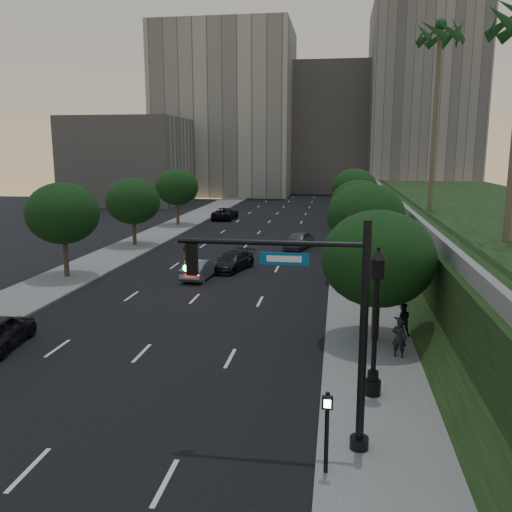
% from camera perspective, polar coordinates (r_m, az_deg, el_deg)
% --- Properties ---
extents(ground, '(160.00, 160.00, 0.00)m').
position_cam_1_polar(ground, '(20.70, -16.91, -14.82)').
color(ground, black).
rests_on(ground, ground).
extents(road_surface, '(16.00, 140.00, 0.02)m').
position_cam_1_polar(road_surface, '(48.27, -1.58, 0.54)').
color(road_surface, black).
rests_on(road_surface, ground).
extents(sidewalk_right, '(4.50, 140.00, 0.15)m').
position_cam_1_polar(sidewalk_right, '(47.55, 10.67, 0.26)').
color(sidewalk_right, slate).
rests_on(sidewalk_right, ground).
extents(sidewalk_left, '(4.50, 140.00, 0.15)m').
position_cam_1_polar(sidewalk_left, '(51.05, -12.98, 0.91)').
color(sidewalk_left, slate).
rests_on(sidewalk_left, ground).
extents(embankment, '(18.00, 90.00, 4.00)m').
position_cam_1_polar(embankment, '(47.22, 25.23, 1.68)').
color(embankment, black).
rests_on(embankment, ground).
extents(parapet_wall, '(0.35, 90.00, 0.70)m').
position_cam_1_polar(parapet_wall, '(45.21, 15.08, 5.00)').
color(parapet_wall, slate).
rests_on(parapet_wall, embankment).
extents(office_block_left, '(26.00, 20.00, 32.00)m').
position_cam_1_polar(office_block_left, '(111.21, -3.14, 14.80)').
color(office_block_left, '#9C9888').
rests_on(office_block_left, ground).
extents(office_block_mid, '(22.00, 18.00, 26.00)m').
position_cam_1_polar(office_block_mid, '(118.79, 7.63, 13.03)').
color(office_block_mid, gray).
rests_on(office_block_mid, ground).
extents(office_block_right, '(20.00, 22.00, 36.00)m').
position_cam_1_polar(office_block_right, '(114.13, 17.04, 15.25)').
color(office_block_right, gray).
rests_on(office_block_right, ground).
extents(office_block_filler, '(18.00, 16.00, 14.00)m').
position_cam_1_polar(office_block_filler, '(93.29, -13.23, 9.69)').
color(office_block_filler, gray).
rests_on(office_block_filler, ground).
extents(tree_right_a, '(5.20, 5.20, 6.24)m').
position_cam_1_polar(tree_right_a, '(25.24, 12.73, -0.26)').
color(tree_right_a, '#38281C').
rests_on(tree_right_a, ground).
extents(tree_right_b, '(5.20, 5.20, 6.74)m').
position_cam_1_polar(tree_right_b, '(37.00, 11.50, 4.13)').
color(tree_right_b, '#38281C').
rests_on(tree_right_b, ground).
extents(tree_right_c, '(5.20, 5.20, 6.24)m').
position_cam_1_polar(tree_right_c, '(49.97, 10.78, 5.36)').
color(tree_right_c, '#38281C').
rests_on(tree_right_c, ground).
extents(tree_right_d, '(5.20, 5.20, 6.74)m').
position_cam_1_polar(tree_right_d, '(63.87, 10.36, 7.04)').
color(tree_right_d, '#38281C').
rests_on(tree_right_d, ground).
extents(tree_right_e, '(5.20, 5.20, 6.24)m').
position_cam_1_polar(tree_right_e, '(78.87, 10.05, 7.44)').
color(tree_right_e, '#38281C').
rests_on(tree_right_e, ground).
extents(tree_left_b, '(5.00, 5.00, 6.71)m').
position_cam_1_polar(tree_left_b, '(39.65, -19.67, 4.25)').
color(tree_left_b, '#38281C').
rests_on(tree_left_b, ground).
extents(tree_left_c, '(5.00, 5.00, 6.34)m').
position_cam_1_polar(tree_left_c, '(51.45, -12.83, 5.64)').
color(tree_left_c, '#38281C').
rests_on(tree_left_c, ground).
extents(tree_left_d, '(5.00, 5.00, 6.71)m').
position_cam_1_polar(tree_left_d, '(64.61, -8.32, 7.20)').
color(tree_left_d, '#38281C').
rests_on(tree_left_d, ground).
extents(palm_far, '(3.20, 3.20, 15.50)m').
position_cam_1_polar(palm_far, '(48.11, 18.83, 21.06)').
color(palm_far, '#4C4233').
rests_on(palm_far, embankment).
extents(traffic_signal_mast, '(5.68, 0.56, 7.00)m').
position_cam_1_polar(traffic_signal_mast, '(15.91, 7.27, -8.12)').
color(traffic_signal_mast, black).
rests_on(traffic_signal_mast, ground).
extents(street_lamp, '(0.64, 0.64, 5.62)m').
position_cam_1_polar(street_lamp, '(19.83, 12.42, -7.53)').
color(street_lamp, black).
rests_on(street_lamp, ground).
extents(pedestrian_signal, '(0.30, 0.33, 2.50)m').
position_cam_1_polar(pedestrian_signal, '(15.45, 7.47, -17.29)').
color(pedestrian_signal, black).
rests_on(pedestrian_signal, ground).
extents(sedan_mid_left, '(1.92, 4.40, 1.41)m').
position_cam_1_polar(sedan_mid_left, '(38.07, -5.89, -1.34)').
color(sedan_mid_left, slate).
rests_on(sedan_mid_left, ground).
extents(sedan_far_left, '(2.79, 5.64, 1.54)m').
position_cam_1_polar(sedan_far_left, '(70.14, -3.27, 4.48)').
color(sedan_far_left, black).
rests_on(sedan_far_left, ground).
extents(sedan_near_right, '(3.19, 5.09, 1.37)m').
position_cam_1_polar(sedan_near_right, '(40.52, -2.53, -0.55)').
color(sedan_near_right, black).
rests_on(sedan_near_right, ground).
extents(sedan_far_right, '(3.01, 4.93, 1.57)m').
position_cam_1_polar(sedan_far_right, '(49.48, 4.53, 1.68)').
color(sedan_far_right, '#4C4E53').
rests_on(sedan_far_right, ground).
extents(pedestrian_a, '(0.73, 0.61, 1.71)m').
position_cam_1_polar(pedestrian_a, '(24.13, 14.85, -8.32)').
color(pedestrian_a, black).
rests_on(pedestrian_a, sidewalk_right).
extents(pedestrian_b, '(0.80, 0.63, 1.61)m').
position_cam_1_polar(pedestrian_b, '(26.85, 15.17, -6.46)').
color(pedestrian_b, black).
rests_on(pedestrian_b, sidewalk_right).
extents(pedestrian_c, '(1.04, 0.49, 1.74)m').
position_cam_1_polar(pedestrian_c, '(32.24, 11.94, -3.24)').
color(pedestrian_c, black).
rests_on(pedestrian_c, sidewalk_right).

